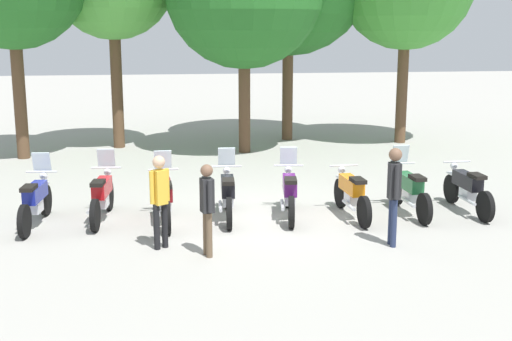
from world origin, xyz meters
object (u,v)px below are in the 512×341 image
object	(u,v)px
person_0	(207,203)
motorcycle_3	(228,193)
motorcycle_2	(165,197)
person_2	(160,195)
motorcycle_7	(467,189)
person_1	(394,188)
motorcycle_6	(409,190)
motorcycle_5	(351,193)
motorcycle_1	(102,195)
motorcycle_4	(289,192)
motorcycle_0	(35,200)

from	to	relation	value
person_0	motorcycle_3	bearing A→B (deg)	62.20
motorcycle_2	person_2	size ratio (longest dim) A/B	1.30
motorcycle_7	person_2	xyz separation A→B (m)	(-6.44, -1.62, 0.48)
motorcycle_7	person_1	size ratio (longest dim) A/B	1.22
motorcycle_6	motorcycle_7	xyz separation A→B (m)	(1.27, -0.01, -0.01)
motorcycle_5	person_0	size ratio (longest dim) A/B	1.36
motorcycle_1	motorcycle_6	world-z (taller)	same
motorcycle_3	motorcycle_4	xyz separation A→B (m)	(1.28, -0.07, 0.00)
motorcycle_7	person_0	distance (m)	6.04
motorcycle_5	motorcycle_2	bearing A→B (deg)	85.27
motorcycle_2	person_2	xyz separation A→B (m)	(-0.08, -1.66, 0.47)
motorcycle_1	motorcycle_7	size ratio (longest dim) A/B	1.00
motorcycle_6	person_1	size ratio (longest dim) A/B	1.22
motorcycle_2	motorcycle_6	xyz separation A→B (m)	(5.09, -0.03, 0.00)
person_2	motorcycle_0	bearing A→B (deg)	-159.61
motorcycle_7	motorcycle_1	bearing A→B (deg)	85.12
motorcycle_3	motorcycle_7	xyz separation A→B (m)	(5.08, -0.19, -0.01)
motorcycle_1	motorcycle_2	xyz separation A→B (m)	(1.27, -0.34, 0.00)
motorcycle_0	motorcycle_7	xyz separation A→B (m)	(8.90, -0.14, -0.01)
motorcycle_0	person_1	xyz separation A→B (m)	(6.60, -2.13, 0.55)
person_2	person_0	bearing A→B (deg)	23.64
person_1	motorcycle_6	bearing A→B (deg)	66.51
motorcycle_1	motorcycle_5	xyz separation A→B (m)	(5.08, -0.45, -0.01)
motorcycle_1	motorcycle_6	bearing A→B (deg)	-87.95
motorcycle_5	motorcycle_6	bearing A→B (deg)	-89.36
person_1	person_0	bearing A→B (deg)	-174.06
motorcycle_7	person_1	distance (m)	3.10
motorcycle_1	person_1	xyz separation A→B (m)	(5.32, -2.38, 0.55)
motorcycle_2	motorcycle_0	bearing A→B (deg)	84.98
motorcycle_0	motorcycle_3	world-z (taller)	same
motorcycle_4	person_2	bearing A→B (deg)	130.82
motorcycle_1	person_0	xyz separation A→B (m)	(1.99, -2.50, 0.42)
motorcycle_6	motorcycle_0	bearing A→B (deg)	87.46
motorcycle_1	motorcycle_3	distance (m)	2.55
motorcycle_3	person_1	xyz separation A→B (m)	(2.78, -2.18, 0.55)
motorcycle_2	motorcycle_3	world-z (taller)	same
motorcycle_0	motorcycle_1	bearing A→B (deg)	-74.06
motorcycle_0	motorcycle_4	distance (m)	5.09
motorcycle_4	motorcycle_5	distance (m)	1.28
motorcycle_1	person_0	bearing A→B (deg)	-136.17
motorcycle_3	person_0	xyz separation A→B (m)	(-0.55, -2.31, 0.42)
motorcycle_3	motorcycle_0	bearing A→B (deg)	94.04
person_1	person_2	size ratio (longest dim) A/B	1.06
motorcycle_4	person_0	xyz separation A→B (m)	(-1.83, -2.24, 0.42)
motorcycle_2	motorcycle_7	bearing A→B (deg)	-93.12
motorcycle_5	motorcycle_6	size ratio (longest dim) A/B	1.00
motorcycle_4	person_1	distance (m)	2.65
person_0	motorcycle_0	bearing A→B (deg)	130.94
motorcycle_6	person_0	world-z (taller)	person_0
motorcycle_2	person_0	distance (m)	2.32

